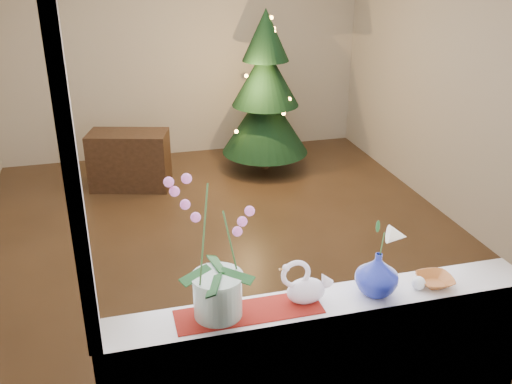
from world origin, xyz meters
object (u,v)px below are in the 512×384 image
at_px(orchid_pot, 216,248).
at_px(side_table, 130,160).
at_px(swan, 306,282).
at_px(paperweight, 418,283).
at_px(blue_vase, 377,271).
at_px(xmas_tree, 265,92).
at_px(amber_dish, 435,281).

bearing_deg(orchid_pot, side_table, 93.48).
distance_m(swan, side_table, 3.97).
bearing_deg(paperweight, orchid_pot, 177.64).
xyz_separation_m(orchid_pot, blue_vase, (0.79, -0.02, -0.23)).
height_order(swan, paperweight, swan).
bearing_deg(swan, xmas_tree, 56.58).
distance_m(blue_vase, amber_dish, 0.34).
bearing_deg(orchid_pot, xmas_tree, 71.31).
bearing_deg(xmas_tree, paperweight, -94.88).
height_order(amber_dish, xmas_tree, xmas_tree).
height_order(orchid_pot, xmas_tree, xmas_tree).
bearing_deg(xmas_tree, swan, -103.01).
relative_size(amber_dish, xmas_tree, 0.08).
relative_size(swan, amber_dish, 1.70).
relative_size(xmas_tree, side_table, 2.20).
bearing_deg(side_table, swan, -64.47).
xyz_separation_m(orchid_pot, xmas_tree, (1.36, 4.03, -0.35)).
xyz_separation_m(swan, amber_dish, (0.69, -0.03, -0.09)).
bearing_deg(orchid_pot, swan, 0.07).
bearing_deg(amber_dish, xmas_tree, 86.55).
bearing_deg(paperweight, xmas_tree, 85.12).
height_order(paperweight, amber_dish, paperweight).
relative_size(orchid_pot, xmas_tree, 0.38).
relative_size(swan, paperweight, 3.76).
bearing_deg(xmas_tree, blue_vase, -98.02).
bearing_deg(orchid_pot, amber_dish, -1.33).
xyz_separation_m(blue_vase, side_table, (-1.03, 3.87, -0.73)).
relative_size(blue_vase, side_table, 0.30).
bearing_deg(side_table, amber_dish, -55.06).
relative_size(swan, blue_vase, 1.03).
distance_m(amber_dish, xmas_tree, 4.06).
height_order(blue_vase, amber_dish, blue_vase).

